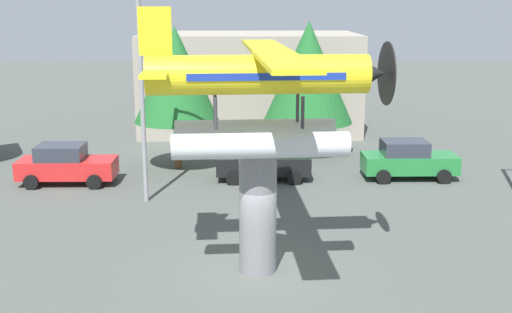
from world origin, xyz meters
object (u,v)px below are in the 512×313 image
object	(u,v)px
storefront_building	(250,82)
car_far_green	(408,160)
tree_center_back	(308,72)
floatplane_monument	(263,92)
car_mid_black	(262,160)
streetlight_primary	(146,82)
car_near_red	(66,164)
display_pedestal	(258,211)
tree_east	(176,75)

from	to	relation	value
storefront_building	car_far_green	bearing A→B (deg)	-59.25
tree_center_back	floatplane_monument	bearing A→B (deg)	-100.46
car_mid_black	streetlight_primary	world-z (taller)	streetlight_primary
car_near_red	storefront_building	world-z (taller)	storefront_building
car_near_red	streetlight_primary	bearing A→B (deg)	-32.76
floatplane_monument	tree_center_back	world-z (taller)	floatplane_monument
floatplane_monument	storefront_building	distance (m)	22.12
storefront_building	tree_center_back	bearing A→B (deg)	-66.55
display_pedestal	car_far_green	distance (m)	12.34
floatplane_monument	car_mid_black	bearing A→B (deg)	85.10
streetlight_primary	car_mid_black	bearing A→B (deg)	34.70
car_mid_black	tree_center_back	xyz separation A→B (m)	(2.53, 5.09, 3.43)
car_far_green	car_near_red	bearing A→B (deg)	-177.81
tree_center_back	car_near_red	bearing A→B (deg)	-153.30
car_far_green	streetlight_primary	size ratio (longest dim) A/B	0.50
display_pedestal	car_near_red	distance (m)	12.64
car_far_green	storefront_building	size ratio (longest dim) A/B	0.32
car_near_red	tree_center_back	world-z (taller)	tree_center_back
floatplane_monument	streetlight_primary	size ratio (longest dim) A/B	1.24
display_pedestal	streetlight_primary	bearing A→B (deg)	121.28
tree_east	tree_center_back	xyz separation A→B (m)	(6.52, 3.00, -0.22)
car_mid_black	tree_east	xyz separation A→B (m)	(-3.99, 2.09, 3.65)
car_near_red	streetlight_primary	size ratio (longest dim) A/B	0.50
car_near_red	car_mid_black	xyz separation A→B (m)	(8.66, 0.54, 0.00)
car_far_green	tree_center_back	bearing A→B (deg)	129.16
car_far_green	storefront_building	distance (m)	14.02
display_pedestal	car_far_green	size ratio (longest dim) A/B	0.88
car_near_red	tree_center_back	distance (m)	12.99
floatplane_monument	car_near_red	bearing A→B (deg)	128.07
floatplane_monument	storefront_building	size ratio (longest dim) A/B	0.79
car_far_green	display_pedestal	bearing A→B (deg)	-124.87
floatplane_monument	streetlight_primary	bearing A→B (deg)	118.70
car_mid_black	display_pedestal	bearing A→B (deg)	-92.25
car_near_red	streetlight_primary	world-z (taller)	streetlight_primary
floatplane_monument	car_far_green	xyz separation A→B (m)	(6.90, 10.08, -4.50)
tree_east	tree_center_back	world-z (taller)	tree_center_back
streetlight_primary	storefront_building	size ratio (longest dim) A/B	0.64
car_near_red	tree_center_back	size ratio (longest dim) A/B	0.61
display_pedestal	storefront_building	size ratio (longest dim) A/B	0.28
storefront_building	tree_east	bearing A→B (deg)	-109.77
car_mid_black	tree_east	bearing A→B (deg)	152.31
car_near_red	car_far_green	size ratio (longest dim) A/B	1.00
floatplane_monument	car_near_red	size ratio (longest dim) A/B	2.49
tree_center_back	streetlight_primary	bearing A→B (deg)	-130.70
car_mid_black	tree_center_back	world-z (taller)	tree_center_back
floatplane_monument	car_far_green	distance (m)	13.02
car_mid_black	tree_center_back	size ratio (longest dim) A/B	0.61
display_pedestal	tree_east	world-z (taller)	tree_east
car_mid_black	streetlight_primary	xyz separation A→B (m)	(-4.57, -3.17, 3.96)
display_pedestal	car_mid_black	xyz separation A→B (m)	(0.39, 10.04, -0.97)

